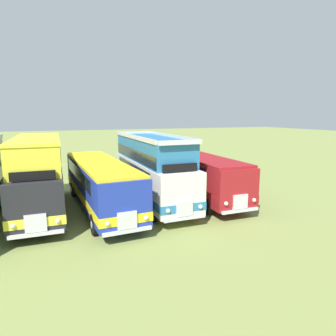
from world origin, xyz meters
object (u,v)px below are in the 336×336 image
(bus_fifth_in_row, at_px, (100,181))
(bus_seventh_in_row, at_px, (198,173))
(bus_fourth_in_row, at_px, (39,172))
(bus_sixth_in_row, at_px, (152,168))

(bus_fifth_in_row, xyz_separation_m, bus_seventh_in_row, (6.81, 0.17, -0.00))
(bus_fourth_in_row, relative_size, bus_fifth_in_row, 0.87)
(bus_sixth_in_row, bearing_deg, bus_fourth_in_row, 176.07)
(bus_fourth_in_row, bearing_deg, bus_fifth_in_row, -8.93)
(bus_fourth_in_row, height_order, bus_seventh_in_row, bus_fourth_in_row)
(bus_fifth_in_row, xyz_separation_m, bus_sixth_in_row, (3.41, 0.07, 0.60))
(bus_seventh_in_row, bearing_deg, bus_fifth_in_row, -178.59)
(bus_fourth_in_row, distance_m, bus_seventh_in_row, 10.24)
(bus_fourth_in_row, bearing_deg, bus_seventh_in_row, -2.05)
(bus_fourth_in_row, relative_size, bus_sixth_in_row, 0.98)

